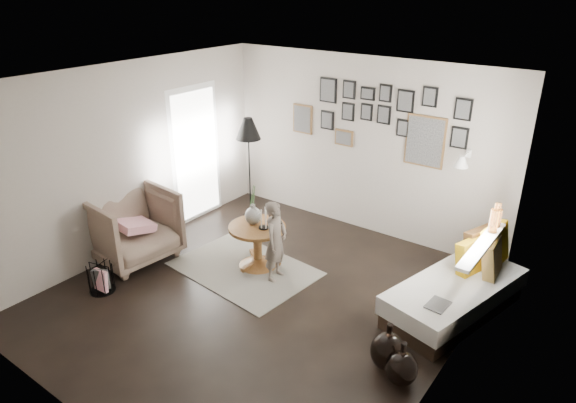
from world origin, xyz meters
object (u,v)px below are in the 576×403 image
Objects in this scene: vase at (253,213)px; magazine_basket at (101,278)px; demijohn_large at (388,351)px; daybed at (457,289)px; pedestal_table at (258,247)px; child at (276,241)px; armchair at (131,226)px; demijohn_small at (402,368)px; floor_lamp at (248,132)px.

magazine_basket is (-1.09, -1.64, -0.57)m from vase.
daybed is at bearing 81.49° from demijohn_large.
pedestal_table is 0.49m from vase.
magazine_basket is 2.20m from child.
vase is at bearing 64.53° from child.
armchair reaches higher than daybed.
demijohn_small is (4.00, -0.05, -0.31)m from armchair.
armchair is 0.90m from magazine_basket.
magazine_basket is at bearing -135.02° from daybed.
pedestal_table reaches higher than demijohn_large.
magazine_basket is at bearing 123.57° from child.
pedestal_table is 0.70× the size of armchair.
demijohn_large is 0.49× the size of child.
armchair is (-4.00, -1.43, 0.21)m from daybed.
magazine_basket is at bearing -125.89° from pedestal_table.
pedestal_table is 2.56m from daybed.
floor_lamp reaches higher than daybed.
floor_lamp is 4.27m from demijohn_small.
magazine_basket is (-0.10, -2.73, -1.23)m from floor_lamp.
armchair is 2.06× the size of demijohn_large.
floor_lamp is at bearing 150.54° from demijohn_small.
child is at bearing 159.46° from demijohn_small.
demijohn_small is at bearing -19.71° from pedestal_table.
demijohn_large is (-0.20, -1.36, -0.07)m from daybed.
daybed is at bearing 13.31° from pedestal_table.
floor_lamp is 3.15× the size of demijohn_large.
armchair is 2.27× the size of demijohn_small.
demijohn_small is at bearing -29.46° from floor_lamp.
daybed is at bearing -64.37° from armchair.
vase is 1.61m from floor_lamp.
demijohn_large is at bearing -119.97° from child.
daybed is 4.25m from armchair.
vase is 1.03× the size of demijohn_large.
pedestal_table is at bearing -46.33° from floor_lamp.
pedestal_table is at bearing 54.11° from magazine_basket.
vase is 0.53m from child.
demijohn_small is at bearing 11.18° from magazine_basket.
floor_lamp reaches higher than demijohn_small.
demijohn_large is at bearing 13.72° from magazine_basket.
magazine_basket is (-1.17, -1.62, -0.09)m from pedestal_table.
pedestal_table is 1.74m from armchair.
pedestal_table is at bearing 161.34° from demijohn_large.
armchair reaches higher than demijohn_small.
magazine_basket is at bearing -168.82° from demijohn_small.
floor_lamp is 4.43× the size of magazine_basket.
floor_lamp is at bearing 133.67° from pedestal_table.
armchair is (-1.51, -0.84, 0.21)m from pedestal_table.
child is at bearing -62.76° from armchair.
floor_lamp is (-3.56, 0.53, 1.14)m from daybed.
child is (-2.10, -0.69, 0.26)m from daybed.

